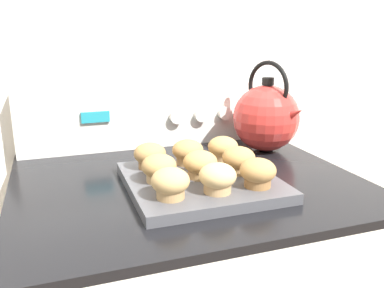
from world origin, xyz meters
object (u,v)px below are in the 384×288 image
(muffin_pan, at_px, (200,182))
(muffin_r1_c2, at_px, (239,160))
(muffin_r2_c1, at_px, (188,152))
(muffin_r0_c0, at_px, (170,183))
(muffin_r1_c1, at_px, (200,164))
(muffin_r0_c2, at_px, (258,173))
(muffin_r0_c1, at_px, (218,178))
(muffin_r2_c2, at_px, (223,148))
(muffin_r1_c0, at_px, (159,168))
(tea_kettle, at_px, (267,117))
(muffin_r2_c0, at_px, (150,156))

(muffin_pan, xyz_separation_m, muffin_r1_c2, (0.09, -0.00, 0.04))
(muffin_r2_c1, bearing_deg, muffin_pan, -91.15)
(muffin_r0_c0, bearing_deg, muffin_r1_c2, 25.33)
(muffin_r2_c1, bearing_deg, muffin_r1_c1, -92.03)
(muffin_r2_c1, bearing_deg, muffin_r0_c2, -64.16)
(muffin_r0_c0, bearing_deg, muffin_r2_c1, 62.15)
(muffin_r0_c1, height_order, muffin_r2_c2, same)
(muffin_r0_c2, relative_size, muffin_r2_c1, 1.00)
(muffin_r1_c0, relative_size, tea_kettle, 0.29)
(muffin_pan, distance_m, muffin_r0_c0, 0.13)
(muffin_r0_c1, bearing_deg, muffin_r2_c0, 116.02)
(muffin_pan, distance_m, muffin_r2_c0, 0.13)
(muffin_r0_c1, bearing_deg, muffin_r2_c1, 89.87)
(muffin_r0_c0, distance_m, muffin_r1_c1, 0.12)
(muffin_r0_c1, xyz_separation_m, muffin_r1_c1, (-0.00, 0.09, 0.00))
(tea_kettle, bearing_deg, muffin_r2_c0, -163.49)
(muffin_r0_c0, relative_size, muffin_r1_c2, 1.00)
(muffin_pan, relative_size, muffin_r2_c2, 4.25)
(muffin_pan, relative_size, muffin_r0_c1, 4.25)
(muffin_r1_c1, relative_size, muffin_r2_c2, 1.00)
(muffin_r1_c2, xyz_separation_m, tea_kettle, (0.18, 0.20, 0.04))
(muffin_r0_c2, bearing_deg, muffin_r0_c0, 179.34)
(muffin_r2_c1, bearing_deg, muffin_r2_c0, 178.84)
(muffin_r1_c1, bearing_deg, muffin_r1_c2, 0.44)
(muffin_r0_c0, xyz_separation_m, muffin_r2_c0, (0.00, 0.18, 0.00))
(muffin_r1_c1, distance_m, muffin_r1_c2, 0.09)
(muffin_r1_c1, height_order, muffin_r2_c2, same)
(muffin_r2_c1, bearing_deg, muffin_r0_c0, -117.85)
(muffin_r0_c2, relative_size, muffin_r1_c2, 1.00)
(muffin_pan, height_order, muffin_r1_c1, muffin_r1_c1)
(tea_kettle, bearing_deg, muffin_r2_c1, -158.01)
(muffin_pan, distance_m, tea_kettle, 0.34)
(muffin_pan, xyz_separation_m, muffin_r2_c0, (-0.09, 0.09, 0.04))
(muffin_r0_c0, distance_m, muffin_r2_c0, 0.18)
(muffin_r2_c2, bearing_deg, muffin_r1_c1, -134.87)
(muffin_r0_c0, xyz_separation_m, tea_kettle, (0.36, 0.28, 0.04))
(muffin_r0_c2, bearing_deg, muffin_r1_c1, 136.15)
(muffin_pan, bearing_deg, muffin_r0_c1, -89.11)
(muffin_r1_c1, bearing_deg, muffin_r2_c1, 87.97)
(muffin_r2_c1, xyz_separation_m, muffin_r2_c2, (0.09, -0.00, 0.00))
(muffin_r1_c2, bearing_deg, muffin_r2_c1, 133.15)
(muffin_pan, bearing_deg, muffin_r2_c0, 133.61)
(muffin_r1_c2, bearing_deg, muffin_r1_c0, 178.70)
(muffin_r1_c0, xyz_separation_m, muffin_r2_c0, (0.00, 0.09, 0.00))
(muffin_r0_c1, xyz_separation_m, muffin_r0_c2, (0.09, 0.00, 0.00))
(muffin_r1_c1, relative_size, tea_kettle, 0.29)
(muffin_r2_c2, bearing_deg, muffin_r1_c0, -154.10)
(muffin_r1_c2, bearing_deg, muffin_r2_c0, 151.89)
(muffin_r0_c1, height_order, muffin_r1_c0, same)
(muffin_r1_c0, relative_size, muffin_r2_c1, 1.00)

